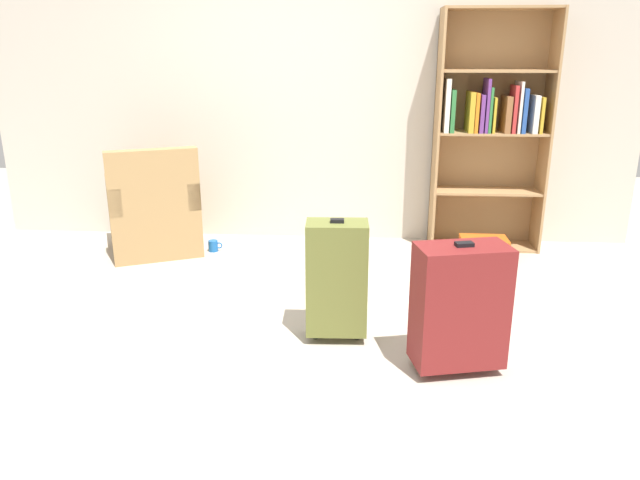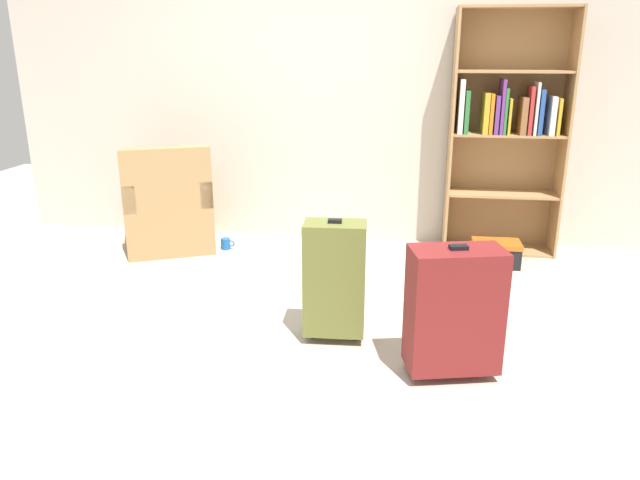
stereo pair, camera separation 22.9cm
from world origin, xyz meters
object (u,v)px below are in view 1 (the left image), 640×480
suitcase_olive (337,278)px  suitcase_dark_red (460,306)px  mug (214,246)px  bookshelf (490,127)px  armchair (154,215)px  storage_box (483,249)px

suitcase_olive → suitcase_dark_red: (0.65, -0.32, -0.01)m
mug → suitcase_dark_red: (1.76, -1.83, 0.32)m
mug → suitcase_dark_red: size_ratio=0.17×
bookshelf → mug: bearing=-171.8°
mug → armchair: bearing=-177.3°
storage_box → suitcase_olive: bearing=-128.0°
mug → storage_box: 2.23m
mug → suitcase_olive: suitcase_olive is taller
bookshelf → storage_box: size_ratio=5.31×
suitcase_olive → suitcase_dark_red: size_ratio=1.02×
armchair → storage_box: bearing=-1.4°
armchair → suitcase_olive: size_ratio=1.27×
storage_box → suitcase_olive: size_ratio=0.50×
bookshelf → armchair: bearing=-172.8°
armchair → suitcase_dark_red: (2.25, -1.81, 0.06)m
armchair → suitcase_olive: (1.60, -1.49, 0.06)m
armchair → suitcase_olive: 2.18m
armchair → suitcase_dark_red: bearing=-38.9°
bookshelf → suitcase_dark_red: bookshelf is taller
armchair → mug: armchair is taller
bookshelf → suitcase_dark_red: (-0.52, -2.16, -0.65)m
suitcase_olive → armchair: bearing=136.9°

